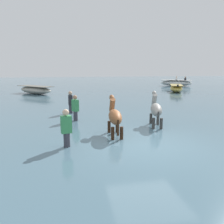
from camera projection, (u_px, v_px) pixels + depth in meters
The scene contains 10 objects.
ground_plane at pixel (148, 156), 7.51m from camera, with size 120.00×120.00×0.00m, color #756B56.
water_surface at pixel (103, 104), 17.11m from camera, with size 90.00×90.00×0.43m, color #476675.
horse_lead_chestnut at pixel (115, 118), 8.25m from camera, with size 0.49×1.68×1.84m.
horse_trailing_grey at pixel (156, 110), 9.63m from camera, with size 0.74×1.71×1.85m.
boat_far_inshore at pixel (176, 83), 30.72m from camera, with size 4.24×3.17×1.28m.
boat_near_port at pixel (176, 88), 23.50m from camera, with size 2.28×3.40×0.84m.
boat_mid_channel at pixel (35, 90), 21.57m from camera, with size 3.80×3.83×0.74m.
person_wading_mid at pixel (75, 111), 10.59m from camera, with size 0.34×0.38×1.63m.
person_onlooker_left at pixel (67, 133), 7.07m from camera, with size 0.36×0.26×1.63m.
person_spectator_far at pixel (71, 105), 12.32m from camera, with size 0.24×0.34×1.63m.
Camera 1 is at (-2.49, -6.74, 2.87)m, focal length 36.51 mm.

